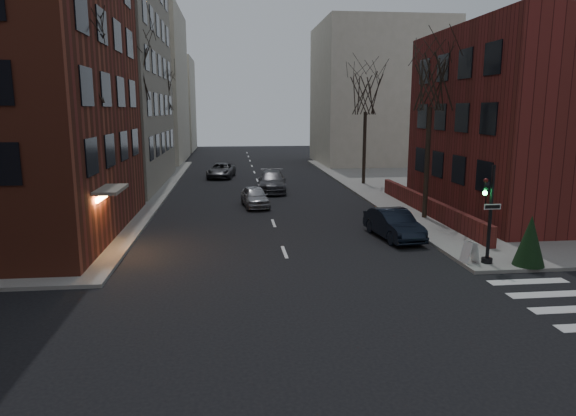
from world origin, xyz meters
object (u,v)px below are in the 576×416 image
(tree_left_b, at_px, (131,69))
(tree_right_b, at_px, (366,94))
(car_lane_gray, at_px, (272,182))
(car_lane_far, at_px, (221,170))
(evergreen_shrub, at_px, (530,240))
(car_lane_silver, at_px, (255,197))
(sandwich_board, at_px, (470,252))
(streetlamp_far, at_px, (171,131))
(tree_right_a, at_px, (431,78))
(streetlamp_near, at_px, (133,144))
(tree_left_a, at_px, (80,59))
(traffic_signal, at_px, (488,221))
(parked_sedan, at_px, (394,224))
(tree_left_c, at_px, (160,91))

(tree_left_b, relative_size, tree_right_b, 1.18)
(car_lane_gray, bearing_deg, car_lane_far, 119.63)
(tree_left_b, xyz_separation_m, evergreen_shrub, (18.29, -17.50, -7.74))
(car_lane_silver, relative_size, sandwich_board, 4.41)
(tree_right_b, bearing_deg, evergreen_shrub, -88.32)
(streetlamp_far, height_order, sandwich_board, streetlamp_far)
(tree_right_a, distance_m, sandwich_board, 11.71)
(streetlamp_near, bearing_deg, car_lane_far, 73.07)
(tree_left_a, distance_m, streetlamp_far, 28.32)
(traffic_signal, relative_size, tree_left_b, 0.37)
(sandwich_board, bearing_deg, parked_sedan, 96.75)
(streetlamp_far, xyz_separation_m, parked_sedan, (13.84, -28.09, -3.51))
(car_lane_far, bearing_deg, car_lane_gray, -57.45)
(tree_left_a, bearing_deg, car_lane_silver, 48.84)
(tree_left_b, distance_m, parked_sedan, 20.53)
(tree_left_b, relative_size, tree_left_c, 1.11)
(tree_left_b, height_order, car_lane_gray, tree_left_b)
(tree_left_b, xyz_separation_m, car_lane_far, (5.52, 12.16, -8.24))
(tree_left_a, height_order, car_lane_far, tree_left_a)
(tree_left_c, xyz_separation_m, tree_right_a, (17.60, -22.00, 0.00))
(parked_sedan, height_order, car_lane_silver, parked_sedan)
(car_lane_gray, bearing_deg, parked_sedan, -67.70)
(car_lane_silver, distance_m, car_lane_far, 15.21)
(tree_right_a, distance_m, evergreen_shrub, 11.74)
(car_lane_silver, bearing_deg, traffic_signal, -64.91)
(tree_left_c, bearing_deg, car_lane_silver, -64.60)
(tree_left_a, bearing_deg, sandwich_board, -16.98)
(parked_sedan, xyz_separation_m, car_lane_gray, (-4.84, 15.41, 0.06))
(traffic_signal, bearing_deg, evergreen_shrub, -17.70)
(tree_left_b, distance_m, car_lane_gray, 13.01)
(tree_right_a, xyz_separation_m, car_lane_far, (-12.08, 20.16, -7.35))
(streetlamp_near, height_order, car_lane_gray, streetlamp_near)
(tree_left_c, distance_m, car_lane_far, 9.38)
(traffic_signal, bearing_deg, parked_sedan, 115.08)
(tree_right_b, bearing_deg, tree_left_b, -161.18)
(tree_left_b, xyz_separation_m, car_lane_gray, (9.60, 3.32, -8.13))
(tree_left_c, xyz_separation_m, evergreen_shrub, (18.29, -31.50, -6.86))
(streetlamp_near, xyz_separation_m, streetlamp_far, (0.00, 20.00, 0.00))
(tree_left_c, bearing_deg, tree_left_a, -90.00)
(streetlamp_near, relative_size, car_lane_far, 1.29)
(parked_sedan, height_order, car_lane_far, parked_sedan)
(tree_right_b, distance_m, streetlamp_far, 20.01)
(tree_right_a, relative_size, car_lane_gray, 1.79)
(tree_left_a, height_order, tree_left_b, tree_left_b)
(tree_right_b, xyz_separation_m, streetlamp_far, (-17.00, 10.00, -3.35))
(tree_right_a, height_order, car_lane_gray, tree_right_a)
(traffic_signal, relative_size, streetlamp_far, 0.64)
(tree_left_c, relative_size, tree_right_a, 1.00)
(traffic_signal, height_order, streetlamp_far, streetlamp_far)
(streetlamp_far, height_order, car_lane_gray, streetlamp_far)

